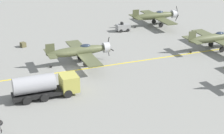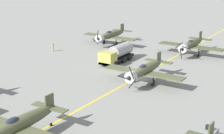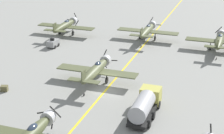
# 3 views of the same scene
# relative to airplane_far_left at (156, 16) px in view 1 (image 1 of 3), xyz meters

# --- Properties ---
(ground_plane) EXTENTS (400.00, 400.00, 0.00)m
(ground_plane) POSITION_rel_airplane_far_left_xyz_m (16.82, -22.22, -2.01)
(ground_plane) COLOR gray
(taxiway_stripe) EXTENTS (0.30, 160.00, 0.01)m
(taxiway_stripe) POSITION_rel_airplane_far_left_xyz_m (16.82, -22.22, -2.01)
(taxiway_stripe) COLOR yellow
(taxiway_stripe) RESTS_ON ground
(airplane_far_left) EXTENTS (12.00, 9.98, 3.65)m
(airplane_far_left) POSITION_rel_airplane_far_left_xyz_m (0.00, 0.00, 0.00)
(airplane_far_left) COLOR #4A4F30
(airplane_far_left) RESTS_ON ground
(airplane_far_center) EXTENTS (12.00, 9.98, 3.65)m
(airplane_far_center) POSITION_rel_airplane_far_left_xyz_m (16.65, 2.11, 0.00)
(airplane_far_center) COLOR #525738
(airplane_far_center) RESTS_ON ground
(airplane_mid_center) EXTENTS (12.00, 9.98, 3.67)m
(airplane_mid_center) POSITION_rel_airplane_far_left_xyz_m (14.65, -20.30, -0.00)
(airplane_mid_center) COLOR #525738
(airplane_mid_center) RESTS_ON ground
(fuel_tanker) EXTENTS (2.68, 8.00, 2.98)m
(fuel_tanker) POSITION_rel_airplane_far_left_xyz_m (23.74, -27.51, -0.50)
(fuel_tanker) COLOR black
(fuel_tanker) RESTS_ON ground
(tow_tractor) EXTENTS (1.57, 2.60, 1.79)m
(tow_tractor) POSITION_rel_airplane_far_left_xyz_m (1.17, -7.68, -1.22)
(tow_tractor) COLOR gray
(tow_tractor) RESTS_ON ground
(supply_crate_by_tanker) EXTENTS (1.14, 1.04, 0.79)m
(supply_crate_by_tanker) POSITION_rel_airplane_far_left_xyz_m (3.62, -27.06, -1.62)
(supply_crate_by_tanker) COLOR brown
(supply_crate_by_tanker) RESTS_ON ground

